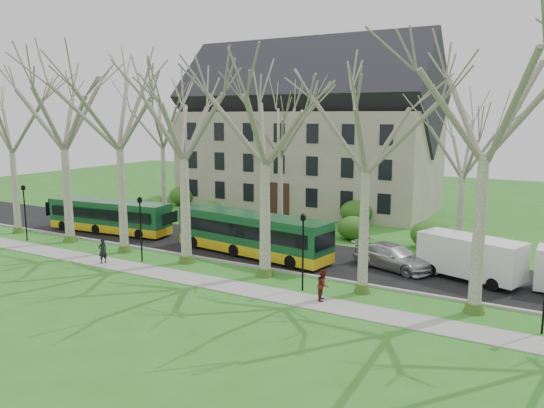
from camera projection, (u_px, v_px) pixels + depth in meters
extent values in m
plane|color=#2F6F1F|center=(224.00, 270.00, 33.44)|extent=(120.00, 120.00, 0.00)
cube|color=gray|center=(200.00, 281.00, 31.30)|extent=(70.00, 2.00, 0.06)
cube|color=black|center=(268.00, 251.00, 38.15)|extent=(80.00, 8.00, 0.06)
cube|color=#A5A39E|center=(237.00, 264.00, 34.72)|extent=(80.00, 0.25, 0.14)
cube|color=gray|center=(306.00, 160.00, 56.10)|extent=(26.00, 12.00, 10.00)
cylinder|color=black|center=(25.00, 215.00, 41.04)|extent=(0.10, 0.10, 4.00)
cube|color=black|center=(23.00, 188.00, 40.68)|extent=(0.22, 0.22, 0.30)
cylinder|color=black|center=(141.00, 232.00, 35.18)|extent=(0.10, 0.10, 4.00)
cube|color=black|center=(140.00, 200.00, 34.82)|extent=(0.22, 0.22, 0.30)
cylinder|color=black|center=(303.00, 256.00, 29.32)|extent=(0.10, 0.10, 4.00)
cube|color=black|center=(303.00, 218.00, 28.96)|extent=(0.22, 0.22, 0.30)
ellipsoid|color=#224C15|center=(159.00, 206.00, 51.37)|extent=(2.60, 2.60, 2.00)
ellipsoid|color=#224C15|center=(209.00, 211.00, 48.44)|extent=(2.60, 2.60, 2.00)
ellipsoid|color=#224C15|center=(353.00, 227.00, 41.60)|extent=(2.60, 2.60, 2.00)
ellipsoid|color=#224C15|center=(431.00, 236.00, 38.67)|extent=(2.60, 2.60, 2.00)
ellipsoid|color=#224C15|center=(182.00, 196.00, 57.48)|extent=(2.60, 2.60, 2.00)
ellipsoid|color=#224C15|center=(357.00, 213.00, 47.72)|extent=(2.60, 2.60, 2.00)
imported|color=#B3B3B8|center=(393.00, 257.00, 33.52)|extent=(5.77, 3.76, 1.56)
imported|color=black|center=(103.00, 251.00, 34.78)|extent=(0.49, 0.67, 1.67)
imported|color=#5A1A14|center=(323.00, 285.00, 27.84)|extent=(0.82, 0.94, 1.65)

